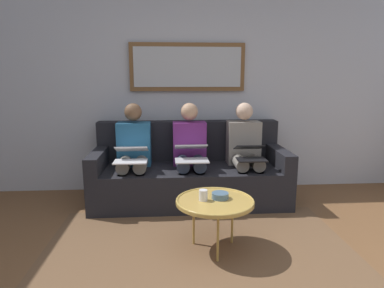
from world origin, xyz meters
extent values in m
cube|color=#B7BCC6|center=(0.00, -2.60, 1.30)|extent=(6.00, 0.12, 2.60)
cube|color=brown|center=(0.00, -0.85, 0.00)|extent=(2.60, 1.80, 0.01)
cube|color=black|center=(0.00, -2.05, 0.21)|extent=(2.20, 0.90, 0.42)
cube|color=black|center=(0.00, -2.40, 0.66)|extent=(2.20, 0.20, 0.48)
cube|color=black|center=(-1.03, -2.05, 0.52)|extent=(0.14, 0.90, 0.20)
cube|color=black|center=(1.03, -2.05, 0.52)|extent=(0.14, 0.90, 0.20)
cube|color=brown|center=(0.00, -2.51, 1.55)|extent=(1.41, 0.04, 0.58)
cube|color=#B2B7BC|center=(0.00, -2.48, 1.55)|extent=(1.31, 0.01, 0.48)
cylinder|color=tan|center=(-0.13, -0.90, 0.42)|extent=(0.64, 0.64, 0.03)
torus|color=tan|center=(-0.13, -0.90, 0.44)|extent=(0.64, 0.64, 0.02)
cylinder|color=#B28E42|center=(-0.13, -0.71, 0.21)|extent=(0.02, 0.02, 0.41)
cylinder|color=#B28E42|center=(-0.30, -1.00, 0.21)|extent=(0.02, 0.02, 0.41)
cylinder|color=#B28E42|center=(0.03, -1.00, 0.21)|extent=(0.02, 0.02, 0.41)
cylinder|color=silver|center=(-0.04, -0.90, 0.48)|extent=(0.07, 0.07, 0.09)
cylinder|color=slate|center=(-0.18, -0.94, 0.46)|extent=(0.14, 0.14, 0.05)
cube|color=gray|center=(-0.64, -2.15, 0.67)|extent=(0.38, 0.22, 0.50)
sphere|color=beige|center=(-0.64, -2.15, 1.04)|extent=(0.20, 0.20, 0.20)
cylinder|color=gray|center=(-0.73, -1.94, 0.49)|extent=(0.14, 0.42, 0.14)
cylinder|color=gray|center=(-0.55, -1.94, 0.49)|extent=(0.14, 0.42, 0.14)
cylinder|color=gray|center=(-0.73, -1.73, 0.21)|extent=(0.11, 0.11, 0.42)
cylinder|color=gray|center=(-0.55, -1.73, 0.21)|extent=(0.11, 0.11, 0.42)
cube|color=black|center=(-0.64, -1.73, 0.57)|extent=(0.31, 0.21, 0.01)
cube|color=black|center=(-0.64, -1.87, 0.67)|extent=(0.31, 0.20, 0.08)
cube|color=#A5C6EA|center=(-0.64, -1.87, 0.67)|extent=(0.28, 0.18, 0.07)
cube|color=#66236B|center=(0.00, -2.15, 0.67)|extent=(0.38, 0.22, 0.50)
sphere|color=tan|center=(0.00, -2.15, 1.04)|extent=(0.20, 0.20, 0.20)
cylinder|color=#384256|center=(-0.09, -1.94, 0.49)|extent=(0.14, 0.42, 0.14)
cylinder|color=#384256|center=(0.09, -1.94, 0.49)|extent=(0.14, 0.42, 0.14)
cylinder|color=#384256|center=(-0.09, -1.73, 0.21)|extent=(0.11, 0.11, 0.42)
cylinder|color=#384256|center=(0.09, -1.73, 0.21)|extent=(0.11, 0.11, 0.42)
cube|color=silver|center=(0.00, -1.73, 0.57)|extent=(0.35, 0.23, 0.01)
cube|color=silver|center=(0.00, -1.89, 0.68)|extent=(0.35, 0.23, 0.09)
cube|color=#A5C6EA|center=(0.00, -1.88, 0.69)|extent=(0.32, 0.20, 0.07)
cube|color=#235B84|center=(0.64, -2.15, 0.67)|extent=(0.38, 0.22, 0.50)
sphere|color=brown|center=(0.64, -2.15, 1.04)|extent=(0.20, 0.20, 0.20)
cylinder|color=gray|center=(0.55, -1.94, 0.49)|extent=(0.14, 0.42, 0.14)
cylinder|color=gray|center=(0.73, -1.94, 0.49)|extent=(0.14, 0.42, 0.14)
cylinder|color=gray|center=(0.55, -1.73, 0.21)|extent=(0.11, 0.11, 0.42)
cylinder|color=gray|center=(0.73, -1.73, 0.21)|extent=(0.11, 0.11, 0.42)
cube|color=white|center=(0.64, -1.73, 0.57)|extent=(0.34, 0.21, 0.01)
cube|color=white|center=(0.64, -1.87, 0.67)|extent=(0.34, 0.20, 0.09)
cube|color=#A5C6EA|center=(0.64, -1.87, 0.67)|extent=(0.31, 0.17, 0.07)
camera|label=1|loc=(0.23, 1.68, 1.42)|focal=31.32mm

